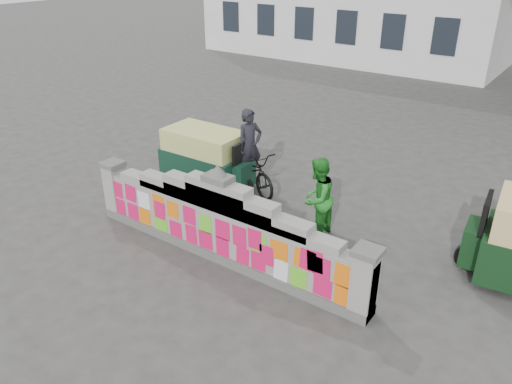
# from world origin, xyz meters

# --- Properties ---
(ground) EXTENTS (100.00, 100.00, 0.00)m
(ground) POSITION_xyz_m (0.00, 0.00, 0.00)
(ground) COLOR #383533
(ground) RESTS_ON ground
(parapet_wall) EXTENTS (6.48, 0.44, 2.01)m
(parapet_wall) POSITION_xyz_m (-0.00, -0.01, 0.75)
(parapet_wall) COLOR #4C4C49
(parapet_wall) RESTS_ON ground
(cyclist_bike) EXTENTS (2.21, 1.45, 1.10)m
(cyclist_bike) POSITION_xyz_m (-1.36, 2.85, 0.55)
(cyclist_bike) COLOR black
(cyclist_bike) RESTS_ON ground
(cyclist_rider) EXTENTS (0.66, 0.80, 1.86)m
(cyclist_rider) POSITION_xyz_m (-1.36, 2.85, 0.93)
(cyclist_rider) COLOR black
(cyclist_rider) RESTS_ON ground
(pedestrian) EXTENTS (0.67, 0.86, 1.77)m
(pedestrian) POSITION_xyz_m (1.10, 1.85, 0.88)
(pedestrian) COLOR #248425
(pedestrian) RESTS_ON ground
(rickshaw_left) EXTENTS (2.57, 1.23, 1.42)m
(rickshaw_left) POSITION_xyz_m (-2.51, 2.57, 0.74)
(rickshaw_left) COLOR #103021
(rickshaw_left) RESTS_ON ground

